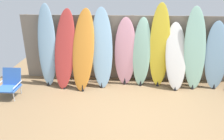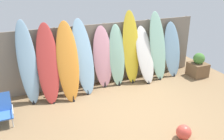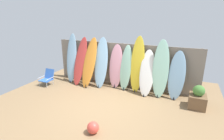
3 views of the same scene
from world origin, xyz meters
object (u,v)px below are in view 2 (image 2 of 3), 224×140
(surfboard_white_7, at_px, (145,55))
(surfboard_skyblue_9, at_px, (172,50))
(beach_chair, at_px, (1,110))
(surfboard_red_1, at_px, (48,64))
(surfboard_skyblue_3, at_px, (84,57))
(surfboard_pink_4, at_px, (103,58))
(planter_box, at_px, (198,66))
(surfboard_seafoam_5, at_px, (117,56))
(beach_ball, at_px, (184,132))
(surfboard_yellow_6, at_px, (131,48))
(surfboard_skyblue_0, at_px, (28,63))
(surfboard_orange_2, at_px, (68,62))
(surfboard_seafoam_8, at_px, (158,46))

(surfboard_white_7, bearing_deg, surfboard_skyblue_9, 4.30)
(surfboard_white_7, height_order, beach_chair, surfboard_white_7)
(surfboard_red_1, relative_size, surfboard_skyblue_3, 0.98)
(surfboard_pink_4, distance_m, planter_box, 3.17)
(surfboard_seafoam_5, bearing_deg, surfboard_red_1, -175.45)
(surfboard_seafoam_5, height_order, beach_ball, surfboard_seafoam_5)
(surfboard_white_7, bearing_deg, planter_box, -12.16)
(surfboard_skyblue_3, xyz_separation_m, surfboard_skyblue_9, (2.96, 0.05, -0.16))
(surfboard_skyblue_3, height_order, beach_chair, surfboard_skyblue_3)
(surfboard_red_1, xyz_separation_m, surfboard_skyblue_3, (0.97, 0.06, 0.01))
(surfboard_pink_4, relative_size, surfboard_yellow_6, 0.83)
(surfboard_red_1, height_order, surfboard_pink_4, surfboard_red_1)
(surfboard_skyblue_0, height_order, surfboard_yellow_6, surfboard_yellow_6)
(surfboard_skyblue_9, bearing_deg, surfboard_skyblue_3, -178.94)
(surfboard_skyblue_0, xyz_separation_m, beach_ball, (2.68, -2.89, -0.90))
(surfboard_orange_2, xyz_separation_m, surfboard_skyblue_3, (0.47, 0.14, 0.01))
(surfboard_skyblue_0, relative_size, surfboard_red_1, 1.06)
(beach_chair, height_order, beach_ball, beach_chair)
(surfboard_red_1, distance_m, surfboard_yellow_6, 2.48)
(surfboard_skyblue_9, height_order, beach_ball, surfboard_skyblue_9)
(planter_box, relative_size, beach_ball, 2.48)
(surfboard_seafoam_8, height_order, beach_ball, surfboard_seafoam_8)
(beach_chair, height_order, planter_box, planter_box)
(surfboard_skyblue_0, height_order, surfboard_skyblue_9, surfboard_skyblue_0)
(surfboard_yellow_6, bearing_deg, surfboard_seafoam_8, -4.74)
(surfboard_orange_2, distance_m, surfboard_pink_4, 1.12)
(surfboard_skyblue_0, height_order, surfboard_seafoam_8, surfboard_skyblue_0)
(planter_box, height_order, beach_ball, planter_box)
(surfboard_skyblue_0, height_order, surfboard_pink_4, surfboard_skyblue_0)
(surfboard_seafoam_5, distance_m, beach_chair, 3.41)
(surfboard_orange_2, distance_m, surfboard_yellow_6, 1.99)
(surfboard_orange_2, relative_size, surfboard_seafoam_5, 1.13)
(surfboard_skyblue_0, bearing_deg, beach_chair, -132.45)
(surfboard_seafoam_5, xyz_separation_m, surfboard_skyblue_9, (1.91, -0.04, -0.04))
(surfboard_orange_2, bearing_deg, surfboard_white_7, 2.77)
(surfboard_skyblue_9, height_order, beach_chair, surfboard_skyblue_9)
(surfboard_skyblue_9, relative_size, beach_chair, 2.63)
(surfboard_skyblue_0, height_order, surfboard_white_7, surfboard_skyblue_0)
(surfboard_seafoam_5, distance_m, beach_ball, 3.08)
(surfboard_red_1, height_order, surfboard_white_7, surfboard_red_1)
(beach_chair, bearing_deg, surfboard_seafoam_8, 8.66)
(surfboard_white_7, distance_m, beach_chair, 4.22)
(surfboard_seafoam_5, relative_size, planter_box, 2.31)
(surfboard_seafoam_8, distance_m, planter_box, 1.54)
(surfboard_skyblue_0, relative_size, surfboard_orange_2, 1.05)
(surfboard_red_1, height_order, beach_ball, surfboard_red_1)
(beach_chair, bearing_deg, surfboard_skyblue_0, 45.84)
(surfboard_skyblue_0, xyz_separation_m, planter_box, (5.15, -0.41, -0.73))
(surfboard_red_1, bearing_deg, beach_chair, -148.80)
(surfboard_pink_4, distance_m, surfboard_yellow_6, 0.91)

